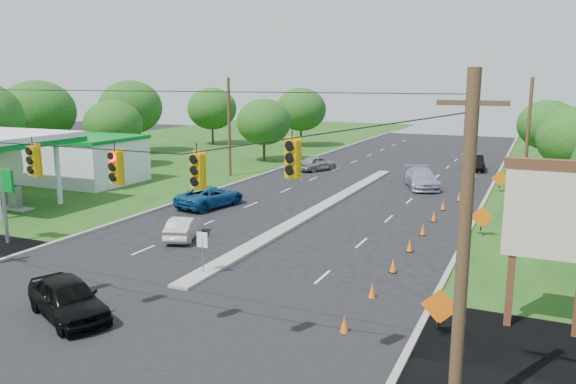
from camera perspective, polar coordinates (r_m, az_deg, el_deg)
The scene contains 41 objects.
ground at distance 21.62m, azimuth -17.45°, elevation -13.03°, with size 160.00×160.00×0.00m, color black.
grass_left at distance 56.18m, azimuth -26.92°, elevation 1.09°, with size 40.00×160.00×0.06m, color #1E4714.
cross_street at distance 21.62m, azimuth -17.45°, elevation -13.03°, with size 160.00×14.00×0.02m, color black.
curb_left at distance 51.10m, azimuth -3.56°, elevation 1.40°, with size 0.25×110.00×0.16m, color gray.
curb_right at distance 45.47m, azimuth 19.58°, elevation -0.46°, with size 0.25×110.00×0.16m, color gray.
median at distance 38.95m, azimuth 3.42°, elevation -1.70°, with size 1.00×34.00×0.18m, color gray.
median_sign at distance 25.58m, azimuth -8.69°, elevation -5.33°, with size 0.55×0.06×2.05m.
signal_span at distance 19.47m, azimuth -20.36°, elevation -0.51°, with size 25.60×0.32×9.00m.
utility_pole_far_left at distance 51.70m, azimuth -5.99°, elevation 6.50°, with size 0.28×0.28×9.00m, color #422D1C.
utility_pole_far_right at distance 49.69m, azimuth 23.19°, elevation 5.47°, with size 0.28×0.28×9.00m, color #422D1C.
gas_station at distance 51.21m, azimuth -22.47°, elevation 3.50°, with size 18.40×19.70×5.20m.
pylon_sign at distance 21.24m, azimuth 25.94°, elevation -2.70°, with size 5.90×2.30×6.12m.
cone_0 at distance 20.22m, azimuth 5.75°, elevation -13.21°, with size 0.32×0.32×0.70m, color orange.
cone_1 at distance 23.31m, azimuth 8.54°, elevation -9.88°, with size 0.32×0.32×0.70m, color orange.
cone_2 at distance 26.51m, azimuth 10.63°, elevation -7.33°, with size 0.32×0.32×0.70m, color orange.
cone_3 at distance 29.77m, azimuth 12.26°, elevation -5.32°, with size 0.32×0.32×0.70m, color orange.
cone_4 at distance 33.09m, azimuth 13.55°, elevation -3.71°, with size 0.32×0.32×0.70m, color orange.
cone_5 at distance 36.43m, azimuth 14.60°, elevation -2.39°, with size 0.32×0.32×0.70m, color orange.
cone_6 at distance 39.81m, azimuth 15.47°, elevation -1.29°, with size 0.32×0.32×0.70m, color orange.
cone_7 at distance 43.13m, azimuth 16.99°, elevation -0.43°, with size 0.32×0.32×0.70m, color orange.
cone_8 at distance 46.54m, azimuth 17.56°, elevation 0.36°, with size 0.32×0.32×0.70m, color orange.
cone_9 at distance 49.97m, azimuth 18.05°, elevation 1.05°, with size 0.32×0.32×0.70m, color orange.
cone_10 at distance 53.41m, azimuth 18.48°, elevation 1.65°, with size 0.32×0.32×0.70m, color orange.
cone_11 at distance 56.85m, azimuth 18.86°, elevation 2.17°, with size 0.32×0.32×0.70m, color orange.
cone_12 at distance 60.30m, azimuth 19.19°, elevation 2.64°, with size 0.32×0.32×0.70m, color orange.
work_sign_0 at distance 20.18m, azimuth 15.15°, elevation -11.32°, with size 1.27×0.58×1.37m.
work_sign_1 at distance 33.48m, azimuth 19.08°, elevation -2.53°, with size 1.27×0.58×1.37m.
work_sign_2 at distance 47.19m, azimuth 20.72°, elevation 1.22°, with size 1.27×0.58×1.37m.
tree_2 at distance 59.65m, azimuth -17.34°, elevation 6.52°, with size 5.88×5.88×6.86m.
tree_3 at distance 71.05m, azimuth -15.69°, elevation 8.29°, with size 7.56×7.56×8.82m.
tree_4 at distance 78.46m, azimuth -7.73°, elevation 8.39°, with size 6.72×6.72×7.84m.
tree_5 at distance 61.19m, azimuth -2.47°, elevation 7.12°, with size 5.88×5.88×6.86m.
tree_6 at distance 75.59m, azimuth 1.33°, elevation 8.38°, with size 6.72×6.72×7.84m.
tree_12 at distance 62.65m, azimuth 24.87°, elevation 6.20°, with size 5.88×5.88×6.86m.
tree_14 at distance 63.80m, azimuth -24.05°, elevation 7.46°, with size 7.56×7.56×8.82m.
black_sedan at distance 22.69m, azimuth -21.47°, elevation -10.02°, with size 1.83×4.56×1.55m, color black.
white_sedan at distance 32.02m, azimuth -10.49°, elevation -3.56°, with size 1.34×3.84×1.26m, color #BAAFAC.
blue_pickup at distance 39.70m, azimuth -7.90°, elevation -0.45°, with size 2.45×5.31×1.48m, color navy.
silver_car_far at distance 47.53m, azimuth 13.41°, elevation 1.36°, with size 2.27×5.59×1.62m, color #9693AF.
silver_car_oncoming at distance 55.41m, azimuth 2.95°, elevation 2.95°, with size 1.74×4.33×1.48m, color gray.
dark_car_receding at distance 58.60m, azimuth 18.41°, elevation 2.86°, with size 1.60×4.59×1.51m, color black.
Camera 1 is at (13.48, -14.50, 8.69)m, focal length 35.00 mm.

